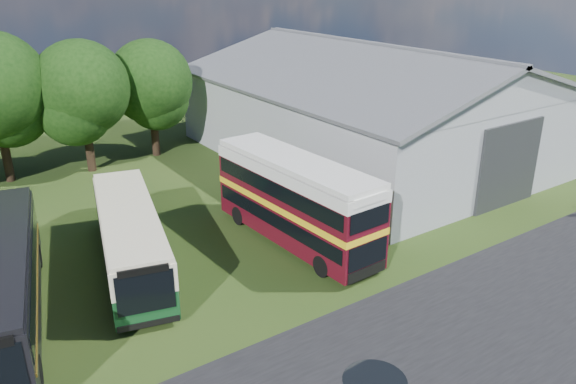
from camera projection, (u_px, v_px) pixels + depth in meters
ground at (351, 323)px, 21.97m from camera, size 120.00×120.00×0.00m
asphalt_road at (463, 335)px, 21.25m from camera, size 60.00×8.00×0.02m
puddle at (375, 381)px, 18.89m from camera, size 2.20×2.20×0.01m
storage_shed at (368, 99)px, 40.56m from camera, size 18.80×24.80×8.15m
tree_right_a at (81, 88)px, 36.52m from camera, size 6.26×6.26×8.83m
tree_right_b at (150, 82)px, 39.85m from camera, size 5.98×5.98×8.45m
shrub_front at (358, 233)px, 29.51m from camera, size 1.70×1.70×1.70m
shrub_mid at (334, 220)px, 31.04m from camera, size 1.60×1.60×1.60m
bus_green_single at (130, 237)px, 25.43m from camera, size 4.99×11.06×2.97m
bus_maroon_double at (295, 201)px, 27.75m from camera, size 3.08×10.39×4.42m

